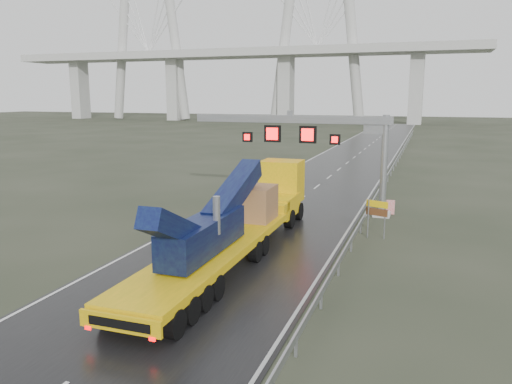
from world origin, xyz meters
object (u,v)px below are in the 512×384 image
at_px(heavy_haul_truck, 245,215).
at_px(exit_sign_pair, 377,212).
at_px(sign_gantry, 317,136).
at_px(striped_barrier, 390,207).

relative_size(heavy_haul_truck, exit_sign_pair, 8.90).
height_order(sign_gantry, striped_barrier, sign_gantry).
height_order(sign_gantry, heavy_haul_truck, sign_gantry).
height_order(heavy_haul_truck, striped_barrier, heavy_haul_truck).
height_order(heavy_haul_truck, exit_sign_pair, heavy_haul_truck).
distance_m(heavy_haul_truck, striped_barrier, 13.34).
bearing_deg(striped_barrier, heavy_haul_truck, -129.15).
bearing_deg(exit_sign_pair, sign_gantry, 149.87).
bearing_deg(heavy_haul_truck, exit_sign_pair, 32.39).
bearing_deg(exit_sign_pair, striped_barrier, 106.58).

